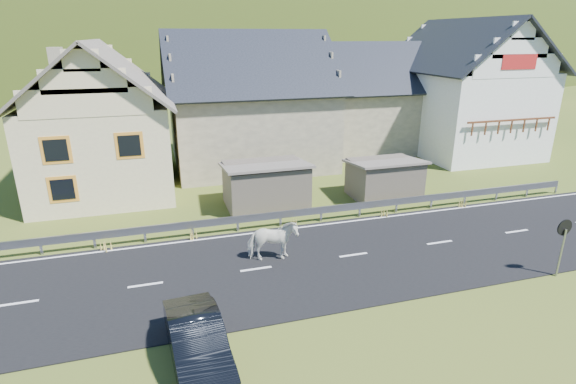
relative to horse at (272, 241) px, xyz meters
name	(u,v)px	position (x,y,z in m)	size (l,w,h in m)	color
ground	(353,256)	(3.21, -0.53, -0.86)	(160.00, 160.00, 0.00)	#3B4E18
road	(353,255)	(3.21, -0.53, -0.84)	(60.00, 7.00, 0.04)	black
lane_markings	(353,255)	(3.21, -0.53, -0.81)	(60.00, 6.60, 0.01)	silver
guardrail	(321,210)	(3.21, 3.15, -0.29)	(28.10, 0.09, 0.75)	#93969B
shed_left	(266,185)	(1.21, 5.97, 0.24)	(4.30, 3.30, 2.40)	#64594C
shed_right	(384,179)	(7.71, 5.47, 0.14)	(3.80, 2.90, 2.20)	#64594C
house_cream	(100,112)	(-6.80, 11.46, 3.50)	(7.80, 9.80, 8.30)	beige
house_stone_a	(248,95)	(2.21, 14.47, 3.78)	(10.80, 9.80, 8.90)	tan
house_stone_b	(371,92)	(12.21, 16.47, 3.38)	(9.80, 8.80, 8.10)	tan
house_white	(464,83)	(18.21, 13.46, 4.20)	(8.80, 10.80, 9.70)	white
mountain	(183,106)	(8.21, 179.47, -20.86)	(440.00, 280.00, 260.00)	#243E13
horse	(272,241)	(0.00, 0.00, 0.00)	(1.93, 0.88, 1.63)	white
car	(198,343)	(-3.39, -5.08, -0.20)	(1.39, 4.00, 1.32)	black
traffic_mirror	(563,235)	(9.69, -4.07, 0.78)	(0.62, 0.17, 2.23)	#93969B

